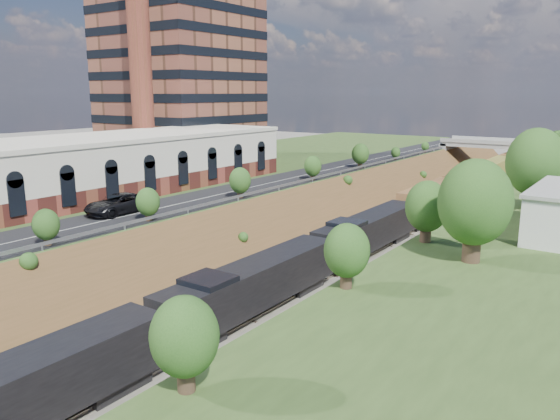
% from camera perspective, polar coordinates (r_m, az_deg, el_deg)
% --- Properties ---
extents(platform_left, '(44.00, 180.00, 5.00)m').
position_cam_1_polar(platform_left, '(86.08, -10.41, 2.21)').
color(platform_left, '#344C1F').
rests_on(platform_left, ground).
extents(embankment_left, '(10.00, 180.00, 10.00)m').
position_cam_1_polar(embankment_left, '(72.89, 1.97, -1.41)').
color(embankment_left, brown).
rests_on(embankment_left, ground).
extents(embankment_right, '(10.00, 180.00, 10.00)m').
position_cam_1_polar(embankment_right, '(64.07, 18.75, -4.00)').
color(embankment_right, brown).
rests_on(embankment_right, ground).
extents(rail_left_track, '(1.58, 180.00, 0.18)m').
position_cam_1_polar(rail_left_track, '(68.81, 7.85, -2.27)').
color(rail_left_track, gray).
rests_on(rail_left_track, ground).
extents(rail_right_track, '(1.58, 180.00, 0.18)m').
position_cam_1_polar(rail_right_track, '(66.70, 11.83, -2.89)').
color(rail_right_track, gray).
rests_on(rail_right_track, ground).
extents(road, '(8.00, 180.00, 0.10)m').
position_cam_1_polar(road, '(74.37, -0.92, 2.84)').
color(road, black).
rests_on(road, platform_left).
extents(guardrail, '(0.10, 171.00, 0.70)m').
position_cam_1_polar(guardrail, '(71.83, 1.64, 2.90)').
color(guardrail, '#99999E').
rests_on(guardrail, platform_left).
extents(commercial_building, '(14.30, 62.30, 7.00)m').
position_cam_1_polar(commercial_building, '(67.49, -20.91, 4.03)').
color(commercial_building, maroon).
rests_on(commercial_building, platform_left).
extents(smokestack, '(3.20, 3.20, 40.00)m').
position_cam_1_polar(smokestack, '(84.64, -14.53, 17.16)').
color(smokestack, maroon).
rests_on(smokestack, platform_left).
extents(overpass, '(24.50, 8.30, 7.40)m').
position_cam_1_polar(overpass, '(125.15, 22.17, 5.72)').
color(overpass, gray).
rests_on(overpass, ground).
extents(tree_right_large, '(5.25, 5.25, 7.61)m').
position_cam_1_polar(tree_right_large, '(41.58, 19.70, 0.67)').
color(tree_right_large, '#473323').
rests_on(tree_right_large, platform_right).
extents(freight_train, '(3.25, 165.10, 4.80)m').
position_cam_1_polar(freight_train, '(91.67, 18.74, 2.52)').
color(freight_train, black).
rests_on(freight_train, ground).
extents(suv, '(3.36, 7.20, 1.99)m').
position_cam_1_polar(suv, '(57.72, -16.53, 0.64)').
color(suv, black).
rests_on(suv, road).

